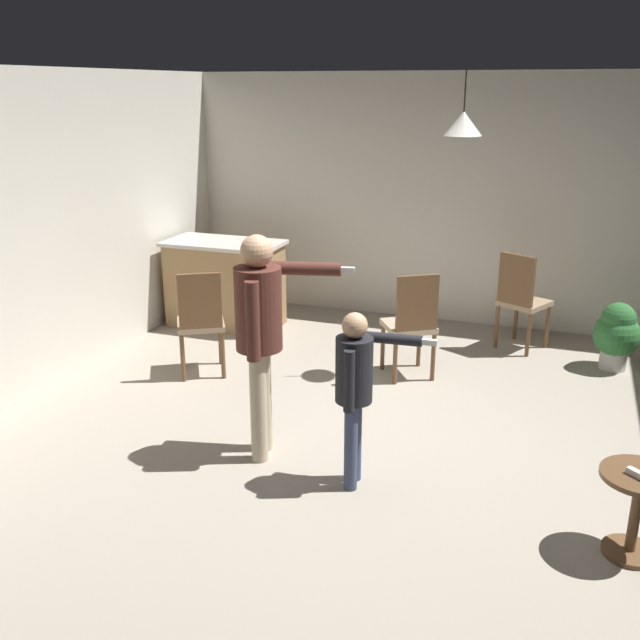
# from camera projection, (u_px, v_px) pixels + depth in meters

# --- Properties ---
(ground) EXTENTS (7.68, 7.68, 0.00)m
(ground) POSITION_uv_depth(u_px,v_px,m) (393.00, 448.00, 5.24)
(ground) COLOR #9E9384
(wall_back) EXTENTS (6.40, 0.10, 2.70)m
(wall_back) POSITION_uv_depth(u_px,v_px,m) (469.00, 202.00, 7.68)
(wall_back) COLOR silver
(wall_back) RESTS_ON ground
(wall_left) EXTENTS (0.10, 6.40, 2.70)m
(wall_left) POSITION_uv_depth(u_px,v_px,m) (20.00, 239.00, 5.84)
(wall_left) COLOR silver
(wall_left) RESTS_ON ground
(kitchen_counter) EXTENTS (1.26, 0.66, 0.95)m
(kitchen_counter) POSITION_uv_depth(u_px,v_px,m) (225.00, 284.00, 7.80)
(kitchen_counter) COLOR #99754C
(kitchen_counter) RESTS_ON ground
(side_table_by_couch) EXTENTS (0.44, 0.44, 0.52)m
(side_table_by_couch) POSITION_uv_depth(u_px,v_px,m) (637.00, 504.00, 3.96)
(side_table_by_couch) COLOR brown
(side_table_by_couch) RESTS_ON ground
(person_adult) EXTENTS (0.75, 0.58, 1.62)m
(person_adult) POSITION_uv_depth(u_px,v_px,m) (261.00, 323.00, 4.85)
(person_adult) COLOR tan
(person_adult) RESTS_ON ground
(person_child) EXTENTS (0.61, 0.38, 1.21)m
(person_child) POSITION_uv_depth(u_px,v_px,m) (356.00, 381.00, 4.54)
(person_child) COLOR #384260
(person_child) RESTS_ON ground
(dining_chair_by_counter) EXTENTS (0.58, 0.58, 1.00)m
(dining_chair_by_counter) POSITION_uv_depth(u_px,v_px,m) (201.00, 319.00, 6.40)
(dining_chair_by_counter) COLOR brown
(dining_chair_by_counter) RESTS_ON ground
(dining_chair_near_wall) EXTENTS (0.58, 0.58, 1.00)m
(dining_chair_near_wall) POSITION_uv_depth(u_px,v_px,m) (412.00, 321.00, 6.34)
(dining_chair_near_wall) COLOR brown
(dining_chair_near_wall) RESTS_ON ground
(dining_chair_centre_back) EXTENTS (0.56, 0.56, 1.00)m
(dining_chair_centre_back) POSITION_uv_depth(u_px,v_px,m) (521.00, 298.00, 7.05)
(dining_chair_centre_back) COLOR brown
(dining_chair_centre_back) RESTS_ON ground
(potted_plant_corner) EXTENTS (0.42, 0.42, 0.65)m
(potted_plant_corner) POSITION_uv_depth(u_px,v_px,m) (617.00, 333.00, 6.61)
(potted_plant_corner) COLOR #B7B2AD
(potted_plant_corner) RESTS_ON ground
(spare_remote_on_table) EXTENTS (0.12, 0.11, 0.04)m
(spare_remote_on_table) POSITION_uv_depth(u_px,v_px,m) (638.00, 474.00, 3.86)
(spare_remote_on_table) COLOR white
(spare_remote_on_table) RESTS_ON side_table_by_couch
(ceiling_light_pendant) EXTENTS (0.32, 0.32, 0.55)m
(ceiling_light_pendant) POSITION_uv_depth(u_px,v_px,m) (463.00, 123.00, 5.89)
(ceiling_light_pendant) COLOR silver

